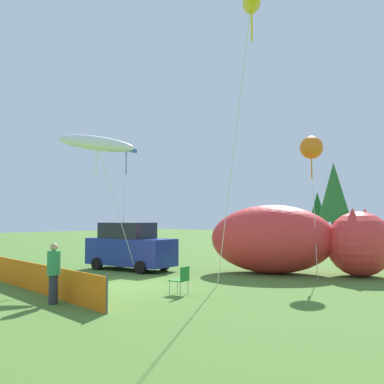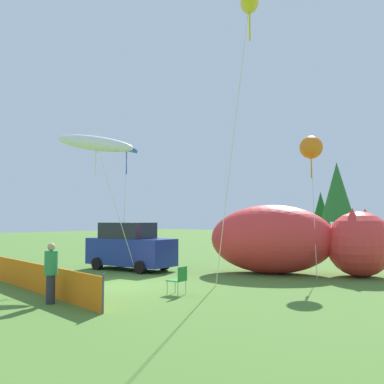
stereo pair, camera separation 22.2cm
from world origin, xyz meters
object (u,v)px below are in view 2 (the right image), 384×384
inflatable_cat (293,242)px  kite_white_ghost (96,144)px  kite_yellow_hero (249,4)px  kite_blue_box (126,150)px  kite_orange_flower (311,148)px  spectator_in_black_shirt (51,270)px  folding_chair (179,278)px  parked_car (130,247)px

inflatable_cat → kite_white_ghost: size_ratio=1.28×
kite_white_ghost → kite_yellow_hero: (6.73, 1.34, 4.08)m
kite_blue_box → kite_orange_flower: kite_blue_box is taller
spectator_in_black_shirt → kite_white_ghost: bearing=132.6°
kite_orange_flower → kite_white_ghost: bearing=-135.0°
inflatable_cat → spectator_in_black_shirt: (-1.83, -10.26, -0.45)m
folding_chair → kite_blue_box: kite_blue_box is taller
parked_car → kite_white_ghost: bearing=-77.8°
parked_car → kite_white_ghost: size_ratio=0.75×
inflatable_cat → kite_orange_flower: kite_orange_flower is taller
spectator_in_black_shirt → kite_blue_box: size_ratio=0.28×
spectator_in_black_shirt → kite_yellow_hero: 10.56m
folding_chair → inflatable_cat: size_ratio=0.11×
inflatable_cat → kite_yellow_hero: (1.31, -5.01, 8.15)m
spectator_in_black_shirt → kite_yellow_hero: bearing=59.2°
folding_chair → spectator_in_black_shirt: bearing=56.4°
spectator_in_black_shirt → kite_blue_box: 10.46m
kite_yellow_hero → parked_car: bearing=170.5°
kite_blue_box → parked_car: bearing=-30.1°
folding_chair → parked_car: bearing=-34.4°
folding_chair → kite_white_ghost: size_ratio=0.15×
kite_yellow_hero → kite_orange_flower: kite_yellow_hero is taller
kite_yellow_hero → kite_white_ghost: bearing=-168.7°
spectator_in_black_shirt → kite_orange_flower: kite_orange_flower is taller
spectator_in_black_shirt → kite_white_ghost: 6.98m
inflatable_cat → kite_blue_box: (-7.60, -3.03, 4.43)m
spectator_in_black_shirt → kite_orange_flower: size_ratio=0.29×
spectator_in_black_shirt → kite_yellow_hero: kite_yellow_hero is taller
folding_chair → kite_blue_box: bearing=-35.0°
folding_chair → inflatable_cat: inflatable_cat is taller
parked_car → spectator_in_black_shirt: (4.58, -6.54, -0.13)m
folding_chair → kite_yellow_hero: kite_yellow_hero is taller
parked_car → folding_chair: bearing=-34.7°
folding_chair → kite_blue_box: 9.87m
spectator_in_black_shirt → kite_yellow_hero: (3.14, 5.25, 8.60)m
kite_blue_box → spectator_in_black_shirt: bearing=-51.4°
kite_blue_box → folding_chair: bearing=-27.0°
kite_white_ghost → kite_orange_flower: bearing=45.0°
spectator_in_black_shirt → kite_yellow_hero: size_ratio=0.17×
parked_car → kite_yellow_hero: kite_yellow_hero is taller
parked_car → spectator_in_black_shirt: bearing=-63.3°
inflatable_cat → kite_blue_box: 9.30m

